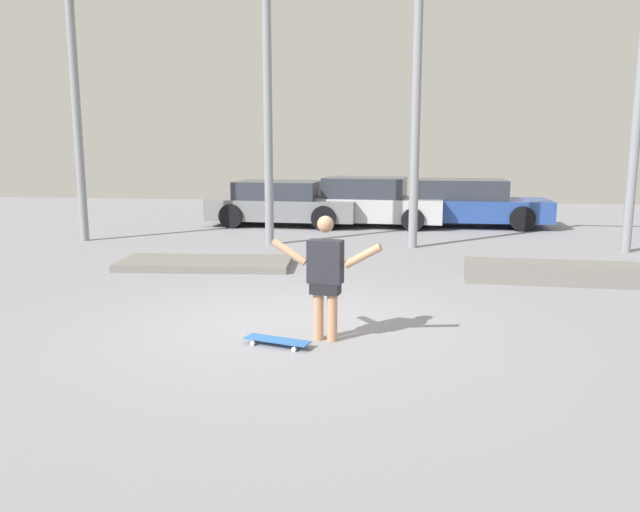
{
  "coord_description": "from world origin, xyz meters",
  "views": [
    {
      "loc": [
        1.41,
        -7.66,
        2.3
      ],
      "look_at": [
        0.21,
        1.35,
        0.67
      ],
      "focal_mm": 35.0,
      "sensor_mm": 36.0,
      "label": 1
    }
  ],
  "objects_px": {
    "skateboard": "(277,340)",
    "grind_box": "(551,273)",
    "skateboarder": "(325,273)",
    "manual_pad": "(206,263)",
    "parked_car_grey": "(283,204)",
    "parked_car_blue": "(464,204)",
    "parked_car_silver": "(369,203)"
  },
  "relations": [
    {
      "from": "skateboarder",
      "to": "parked_car_blue",
      "type": "height_order",
      "value": "skateboarder"
    },
    {
      "from": "manual_pad",
      "to": "parked_car_grey",
      "type": "height_order",
      "value": "parked_car_grey"
    },
    {
      "from": "skateboarder",
      "to": "parked_car_blue",
      "type": "xyz_separation_m",
      "value": [
        2.6,
        10.96,
        -0.17
      ]
    },
    {
      "from": "parked_car_grey",
      "to": "parked_car_blue",
      "type": "distance_m",
      "value": 5.17
    },
    {
      "from": "skateboard",
      "to": "grind_box",
      "type": "xyz_separation_m",
      "value": [
        3.89,
        3.84,
        0.12
      ]
    },
    {
      "from": "skateboarder",
      "to": "parked_car_silver",
      "type": "height_order",
      "value": "skateboarder"
    },
    {
      "from": "skateboarder",
      "to": "manual_pad",
      "type": "xyz_separation_m",
      "value": [
        -2.82,
        4.18,
        -0.75
      ]
    },
    {
      "from": "skateboarder",
      "to": "manual_pad",
      "type": "bearing_deg",
      "value": 134.04
    },
    {
      "from": "skateboard",
      "to": "manual_pad",
      "type": "xyz_separation_m",
      "value": [
        -2.3,
        4.46,
        0.01
      ]
    },
    {
      "from": "manual_pad",
      "to": "grind_box",
      "type": "bearing_deg",
      "value": -5.73
    },
    {
      "from": "manual_pad",
      "to": "parked_car_blue",
      "type": "height_order",
      "value": "parked_car_blue"
    },
    {
      "from": "skateboard",
      "to": "grind_box",
      "type": "relative_size",
      "value": 0.29
    },
    {
      "from": "skateboard",
      "to": "grind_box",
      "type": "height_order",
      "value": "grind_box"
    },
    {
      "from": "manual_pad",
      "to": "parked_car_grey",
      "type": "distance_m",
      "value": 6.36
    },
    {
      "from": "skateboard",
      "to": "parked_car_blue",
      "type": "relative_size",
      "value": 0.18
    },
    {
      "from": "parked_car_grey",
      "to": "parked_car_silver",
      "type": "relative_size",
      "value": 1.02
    },
    {
      "from": "skateboard",
      "to": "parked_car_silver",
      "type": "bearing_deg",
      "value": 104.07
    },
    {
      "from": "skateboard",
      "to": "parked_car_grey",
      "type": "xyz_separation_m",
      "value": [
        -2.03,
        10.79,
        0.56
      ]
    },
    {
      "from": "skateboard",
      "to": "manual_pad",
      "type": "relative_size",
      "value": 0.25
    },
    {
      "from": "skateboard",
      "to": "grind_box",
      "type": "bearing_deg",
      "value": 61.01
    },
    {
      "from": "grind_box",
      "to": "manual_pad",
      "type": "relative_size",
      "value": 0.87
    },
    {
      "from": "skateboarder",
      "to": "grind_box",
      "type": "distance_m",
      "value": 4.94
    },
    {
      "from": "grind_box",
      "to": "manual_pad",
      "type": "bearing_deg",
      "value": 174.27
    },
    {
      "from": "parked_car_blue",
      "to": "parked_car_silver",
      "type": "bearing_deg",
      "value": -174.97
    },
    {
      "from": "grind_box",
      "to": "manual_pad",
      "type": "height_order",
      "value": "grind_box"
    },
    {
      "from": "parked_car_silver",
      "to": "skateboarder",
      "type": "bearing_deg",
      "value": -84.68
    },
    {
      "from": "parked_car_grey",
      "to": "parked_car_silver",
      "type": "bearing_deg",
      "value": 8.51
    },
    {
      "from": "parked_car_grey",
      "to": "parked_car_blue",
      "type": "bearing_deg",
      "value": 8.04
    },
    {
      "from": "skateboarder",
      "to": "parked_car_silver",
      "type": "relative_size",
      "value": 0.35
    },
    {
      "from": "parked_car_grey",
      "to": "parked_car_blue",
      "type": "height_order",
      "value": "parked_car_blue"
    },
    {
      "from": "parked_car_silver",
      "to": "skateboard",
      "type": "bearing_deg",
      "value": -87.41
    },
    {
      "from": "parked_car_grey",
      "to": "skateboard",
      "type": "bearing_deg",
      "value": -76.36
    }
  ]
}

